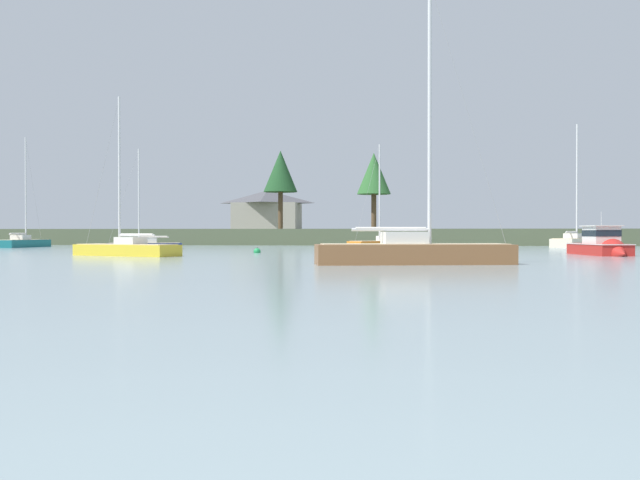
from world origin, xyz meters
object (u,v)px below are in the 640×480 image
object	(u,v)px
sailboat_teal	(23,245)
dinghy_green	(137,246)
sailboat_cream	(575,245)
sailboat_navy	(145,247)
sailboat_orange	(384,246)
mooring_buoy_green	(257,252)
cruiser_red	(603,248)
sailboat_wood	(414,258)
mooring_buoy_white	(453,246)
sailboat_yellow	(127,252)

from	to	relation	value
sailboat_teal	dinghy_green	bearing A→B (deg)	3.94
sailboat_cream	sailboat_navy	distance (m)	42.42
sailboat_cream	sailboat_orange	world-z (taller)	sailboat_cream
sailboat_orange	mooring_buoy_green	distance (m)	20.27
sailboat_navy	sailboat_orange	xyz separation A→B (m)	(21.34, 6.98, 0.02)
dinghy_green	cruiser_red	bearing A→B (deg)	-28.70
sailboat_cream	mooring_buoy_green	world-z (taller)	sailboat_cream
sailboat_wood	sailboat_orange	size ratio (longest dim) A/B	1.31
sailboat_cream	sailboat_teal	bearing A→B (deg)	-173.64
sailboat_wood	mooring_buoy_green	size ratio (longest dim) A/B	23.91
dinghy_green	cruiser_red	xyz separation A→B (m)	(39.29, -21.51, 0.33)
sailboat_wood	sailboat_teal	world-z (taller)	sailboat_wood
sailboat_cream	mooring_buoy_green	bearing A→B (deg)	-139.48
sailboat_navy	mooring_buoy_green	distance (m)	16.84
sailboat_wood	sailboat_orange	world-z (taller)	sailboat_wood
dinghy_green	cruiser_red	size ratio (longest dim) A/B	0.42
mooring_buoy_white	sailboat_orange	bearing A→B (deg)	-131.99
cruiser_red	mooring_buoy_green	distance (m)	23.47
dinghy_green	sailboat_orange	bearing A→B (deg)	-0.61
sailboat_yellow	sailboat_cream	bearing A→B (deg)	42.06
sailboat_wood	sailboat_navy	world-z (taller)	sailboat_wood
sailboat_orange	mooring_buoy_green	xyz separation A→B (m)	(-8.83, -18.24, -0.13)
sailboat_wood	sailboat_navy	distance (m)	37.12
sailboat_teal	sailboat_wood	bearing A→B (deg)	-42.49
sailboat_yellow	sailboat_wood	xyz separation A→B (m)	(17.64, -10.11, 0.06)
sailboat_wood	sailboat_orange	bearing A→B (deg)	93.18
sailboat_teal	mooring_buoy_green	size ratio (longest dim) A/B	20.62
sailboat_yellow	sailboat_navy	bearing A→B (deg)	106.87
dinghy_green	sailboat_teal	xyz separation A→B (m)	(-11.71, -0.81, 0.12)
sailboat_wood	sailboat_teal	xyz separation A→B (m)	(-38.55, 35.31, -0.04)
sailboat_navy	mooring_buoy_white	bearing A→B (deg)	27.60
sailboat_wood	dinghy_green	distance (m)	44.99
dinghy_green	mooring_buoy_white	distance (m)	32.84
sailboat_cream	mooring_buoy_white	xyz separation A→B (m)	(-12.05, 2.22, -0.18)
sailboat_navy	mooring_buoy_green	size ratio (longest dim) A/B	16.43
cruiser_red	mooring_buoy_green	bearing A→B (deg)	172.65
sailboat_yellow	dinghy_green	bearing A→B (deg)	109.46
sailboat_navy	sailboat_orange	distance (m)	22.46
cruiser_red	sailboat_orange	bearing A→B (deg)	124.21
sailboat_teal	sailboat_orange	bearing A→B (deg)	0.85
sailboat_yellow	sailboat_orange	xyz separation A→B (m)	(15.66, 25.74, -0.00)
dinghy_green	mooring_buoy_white	world-z (taller)	mooring_buoy_white
sailboat_wood	sailboat_navy	size ratio (longest dim) A/B	1.46
dinghy_green	mooring_buoy_green	distance (m)	24.48
sailboat_navy	dinghy_green	distance (m)	8.05
mooring_buoy_green	sailboat_cream	bearing A→B (deg)	40.52
sailboat_orange	mooring_buoy_green	world-z (taller)	sailboat_orange
sailboat_yellow	cruiser_red	xyz separation A→B (m)	(30.10, 4.49, 0.23)
sailboat_wood	sailboat_navy	bearing A→B (deg)	128.94
sailboat_cream	sailboat_orange	distance (m)	19.97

